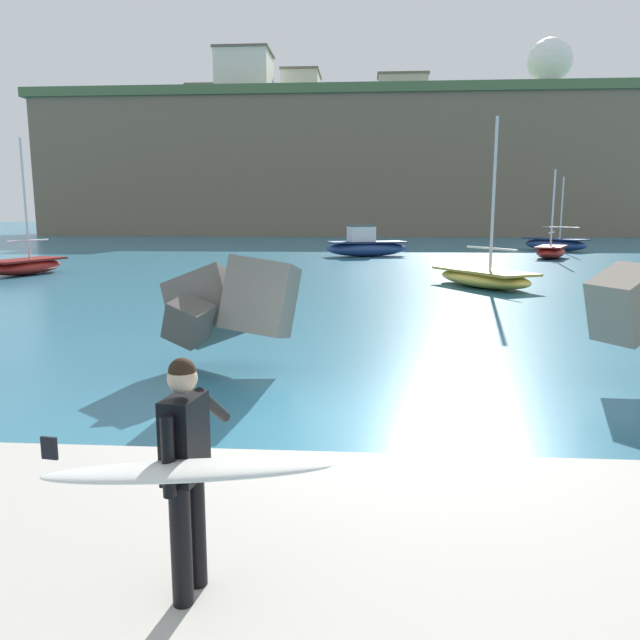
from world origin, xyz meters
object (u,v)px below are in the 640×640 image
surfer_with_board (183,466)px  radar_dome (549,70)px  station_building_west (402,89)px  station_building_central (245,74)px  boat_mid_centre (484,277)px  boat_mid_left (551,251)px  boat_near_centre (555,244)px  station_building_east (302,91)px  station_building_annex (209,101)px  boat_near_left (25,265)px  boat_near_right (366,246)px

surfer_with_board → radar_dome: radar_dome is taller
station_building_west → station_building_central: 23.49m
surfer_with_board → boat_mid_centre: bearing=74.1°
boat_mid_left → radar_dome: bearing=75.3°
boat_near_centre → station_building_east: bearing=117.2°
station_building_central → station_building_east: station_building_central is taller
boat_mid_left → boat_mid_centre: size_ratio=0.87×
boat_mid_centre → station_building_annex: 86.64m
boat_near_left → boat_mid_centre: bearing=-9.8°
boat_mid_centre → radar_dome: (22.90, 74.99, 24.11)m
boat_mid_centre → station_building_east: size_ratio=0.81×
boat_mid_left → station_building_central: station_building_central is taller
boat_mid_left → radar_dome: size_ratio=0.57×
station_building_west → boat_near_left: bearing=-108.3°
station_building_west → boat_mid_centre: bearing=-90.4°
boat_mid_centre → station_building_central: (-21.89, 63.83, 21.73)m
boat_near_left → boat_mid_centre: 21.93m
radar_dome → station_building_annex: size_ratio=1.52×
boat_near_left → boat_mid_left: bearing=24.2°
boat_near_right → station_building_annex: 68.89m
boat_near_right → station_building_east: 61.54m
station_building_central → station_building_annex: (-8.68, 14.52, -0.91)m
station_building_annex → radar_dome: bearing=-3.6°
station_building_west → station_building_annex: bearing=166.3°
boat_near_right → station_building_east: size_ratio=0.75×
boat_mid_centre → station_building_west: (0.52, 70.76, 20.73)m
boat_mid_centre → station_building_east: bearing=101.3°
boat_near_right → station_building_annex: size_ratio=0.93×
radar_dome → station_building_annex: bearing=176.4°
surfer_with_board → boat_near_left: bearing=121.5°
boat_mid_left → boat_near_right: bearing=175.3°
station_building_west → station_building_central: bearing=-162.8°
boat_near_right → station_building_east: (-10.23, 56.89, 21.12)m
boat_near_right → boat_mid_centre: (4.75, -17.87, -0.29)m
boat_near_centre → station_building_east: station_building_east is taller
station_building_central → boat_near_right: bearing=-69.5°
boat_near_right → station_building_central: bearing=110.5°
surfer_with_board → station_building_central: station_building_central is taller
station_building_east → station_building_central: bearing=-122.3°
station_building_central → boat_mid_centre: bearing=-71.1°
station_building_west → station_building_east: bearing=165.5°
station_building_west → station_building_annex: 32.01m
boat_near_left → boat_mid_left: boat_near_left is taller
boat_mid_centre → boat_near_right: bearing=104.9°
station_building_east → surfer_with_board: bearing=-84.7°
surfer_with_board → boat_mid_left: bearing=70.3°
boat_near_centre → boat_mid_left: (-2.81, -8.52, -0.07)m
radar_dome → station_building_annex: 53.69m
station_building_west → station_building_central: (-22.42, -6.94, 1.00)m
surfer_with_board → boat_mid_left: 40.74m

